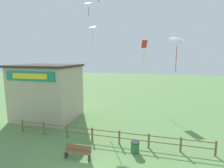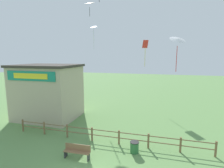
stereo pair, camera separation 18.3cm
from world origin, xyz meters
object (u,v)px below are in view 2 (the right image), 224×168
at_px(park_bench_near_fence, 77,151).
at_px(kite_blue_delta, 94,28).
at_px(kite_orange_delta, 89,3).
at_px(seaside_building, 48,91).
at_px(kite_red_diamond, 145,48).
at_px(kite_white_delta, 178,40).
at_px(trash_bin, 134,147).

distance_m(park_bench_near_fence, kite_blue_delta, 15.44).
height_order(kite_blue_delta, kite_orange_delta, kite_orange_delta).
height_order(seaside_building, kite_red_diamond, kite_red_diamond).
relative_size(park_bench_near_fence, kite_white_delta, 0.58).
relative_size(seaside_building, trash_bin, 8.17).
xyz_separation_m(trash_bin, kite_blue_delta, (-6.72, 10.03, 9.68)).
distance_m(seaside_building, kite_orange_delta, 13.42).
height_order(seaside_building, trash_bin, seaside_building).
bearing_deg(kite_orange_delta, trash_bin, -56.53).
height_order(trash_bin, kite_blue_delta, kite_blue_delta).
xyz_separation_m(kite_red_diamond, kite_white_delta, (3.36, -9.12, 0.15)).
relative_size(seaside_building, kite_white_delta, 2.10).
bearing_deg(trash_bin, kite_red_diamond, 92.38).
xyz_separation_m(kite_blue_delta, kite_red_diamond, (6.15, 3.58, -2.30)).
height_order(kite_orange_delta, kite_white_delta, kite_orange_delta).
bearing_deg(park_bench_near_fence, kite_blue_delta, 105.43).
distance_m(trash_bin, kite_blue_delta, 15.47).
xyz_separation_m(seaside_building, kite_red_diamond, (9.40, 8.95, 4.88)).
bearing_deg(kite_blue_delta, kite_white_delta, -30.24).
bearing_deg(park_bench_near_fence, kite_red_diamond, 79.13).
bearing_deg(seaside_building, kite_white_delta, -0.77).
height_order(kite_blue_delta, kite_white_delta, kite_blue_delta).
relative_size(park_bench_near_fence, kite_blue_delta, 0.62).
xyz_separation_m(park_bench_near_fence, kite_blue_delta, (-3.22, 11.68, 9.57)).
height_order(kite_red_diamond, kite_white_delta, kite_red_diamond).
bearing_deg(kite_orange_delta, park_bench_near_fence, -71.59).
xyz_separation_m(seaside_building, kite_white_delta, (12.75, -0.17, 5.04)).
bearing_deg(park_bench_near_fence, trash_bin, 25.20).
xyz_separation_m(seaside_building, kite_blue_delta, (3.24, 5.37, 7.19)).
bearing_deg(kite_red_diamond, park_bench_near_fence, -100.87).
xyz_separation_m(kite_orange_delta, kite_red_diamond, (7.57, 1.30, -5.99)).
height_order(kite_blue_delta, kite_red_diamond, kite_blue_delta).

